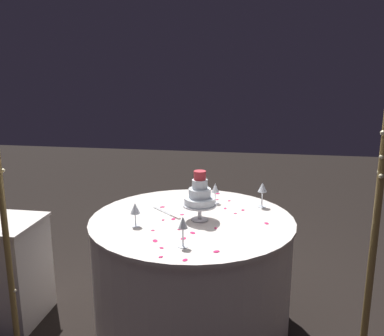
# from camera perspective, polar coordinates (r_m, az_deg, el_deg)

# --- Properties ---
(ground_plane) EXTENTS (12.00, 12.00, 0.00)m
(ground_plane) POSITION_cam_1_polar(r_m,az_deg,el_deg) (3.12, -0.00, -20.02)
(ground_plane) COLOR black
(decorative_arch) EXTENTS (2.04, 0.06, 2.12)m
(decorative_arch) POSITION_cam_1_polar(r_m,az_deg,el_deg) (2.11, -2.33, 4.35)
(decorative_arch) COLOR olive
(decorative_arch) RESTS_ON ground
(main_table) EXTENTS (1.34, 1.34, 0.76)m
(main_table) POSITION_cam_1_polar(r_m,az_deg,el_deg) (2.93, -0.00, -13.81)
(main_table) COLOR silver
(main_table) RESTS_ON ground
(side_table) EXTENTS (0.47, 0.47, 0.72)m
(side_table) POSITION_cam_1_polar(r_m,az_deg,el_deg) (3.24, -23.75, -12.62)
(side_table) COLOR silver
(side_table) RESTS_ON ground
(tiered_cake) EXTENTS (0.22, 0.22, 0.33)m
(tiered_cake) POSITION_cam_1_polar(r_m,az_deg,el_deg) (2.69, 1.05, -3.79)
(tiered_cake) COLOR silver
(tiered_cake) RESTS_ON main_table
(wine_glass_0) EXTENTS (0.06, 0.06, 0.15)m
(wine_glass_0) POSITION_cam_1_polar(r_m,az_deg,el_deg) (3.05, 3.17, -2.86)
(wine_glass_0) COLOR silver
(wine_glass_0) RESTS_ON main_table
(wine_glass_1) EXTENTS (0.06, 0.06, 0.18)m
(wine_glass_1) POSITION_cam_1_polar(r_m,az_deg,el_deg) (3.00, 9.53, -2.74)
(wine_glass_1) COLOR silver
(wine_glass_1) RESTS_ON main_table
(wine_glass_2) EXTENTS (0.06, 0.06, 0.15)m
(wine_glass_2) POSITION_cam_1_polar(r_m,az_deg,el_deg) (2.63, -7.71, -5.56)
(wine_glass_2) COLOR silver
(wine_glass_2) RESTS_ON main_table
(wine_glass_3) EXTENTS (0.06, 0.06, 0.18)m
(wine_glass_3) POSITION_cam_1_polar(r_m,az_deg,el_deg) (2.31, -1.24, -7.66)
(wine_glass_3) COLOR silver
(wine_glass_3) RESTS_ON main_table
(cake_knife) EXTENTS (0.23, 0.22, 0.01)m
(cake_knife) POSITION_cam_1_polar(r_m,az_deg,el_deg) (2.86, -3.23, -6.16)
(cake_knife) COLOR silver
(cake_knife) RESTS_ON main_table
(rose_petal_0) EXTENTS (0.04, 0.04, 0.00)m
(rose_petal_0) POSITION_cam_1_polar(r_m,az_deg,el_deg) (2.84, -1.36, -6.32)
(rose_petal_0) COLOR #C61951
(rose_petal_0) RESTS_ON main_table
(rose_petal_1) EXTENTS (0.03, 0.03, 0.00)m
(rose_petal_1) POSITION_cam_1_polar(r_m,az_deg,el_deg) (3.13, 5.06, -4.44)
(rose_petal_1) COLOR #C61951
(rose_petal_1) RESTS_ON main_table
(rose_petal_2) EXTENTS (0.03, 0.04, 0.00)m
(rose_petal_2) POSITION_cam_1_polar(r_m,az_deg,el_deg) (2.76, -2.55, -6.92)
(rose_petal_2) COLOR #C61951
(rose_petal_2) RESTS_ON main_table
(rose_petal_3) EXTENTS (0.02, 0.03, 0.00)m
(rose_petal_3) POSITION_cam_1_polar(r_m,az_deg,el_deg) (2.97, 4.51, -5.48)
(rose_petal_3) COLOR #C61951
(rose_petal_3) RESTS_ON main_table
(rose_petal_4) EXTENTS (0.04, 0.04, 0.00)m
(rose_petal_4) POSITION_cam_1_polar(r_m,az_deg,el_deg) (3.30, 3.46, -3.47)
(rose_petal_4) COLOR #C61951
(rose_petal_4) RESTS_ON main_table
(rose_petal_5) EXTENTS (0.04, 0.05, 0.00)m
(rose_petal_5) POSITION_cam_1_polar(r_m,az_deg,el_deg) (2.44, -5.02, -9.79)
(rose_petal_5) COLOR #C61951
(rose_petal_5) RESTS_ON main_table
(rose_petal_6) EXTENTS (0.03, 0.03, 0.00)m
(rose_petal_6) POSITION_cam_1_polar(r_m,az_deg,el_deg) (2.35, -4.15, -10.74)
(rose_petal_6) COLOR #C61951
(rose_petal_6) RESTS_ON main_table
(rose_petal_7) EXTENTS (0.04, 0.04, 0.00)m
(rose_petal_7) POSITION_cam_1_polar(r_m,az_deg,el_deg) (2.73, 10.06, -7.39)
(rose_petal_7) COLOR #C61951
(rose_petal_7) RESTS_ON main_table
(rose_petal_8) EXTENTS (0.02, 0.03, 0.00)m
(rose_petal_8) POSITION_cam_1_polar(r_m,az_deg,el_deg) (2.75, -3.93, -7.04)
(rose_petal_8) COLOR #C61951
(rose_petal_8) RESTS_ON main_table
(rose_petal_9) EXTENTS (0.03, 0.02, 0.00)m
(rose_petal_9) POSITION_cam_1_polar(r_m,az_deg,el_deg) (2.59, -5.34, -8.41)
(rose_petal_9) COLOR #C61951
(rose_petal_9) RESTS_ON main_table
(rose_petal_10) EXTENTS (0.05, 0.05, 0.00)m
(rose_petal_10) POSITION_cam_1_polar(r_m,az_deg,el_deg) (2.54, 0.09, -8.77)
(rose_petal_10) COLOR #C61951
(rose_petal_10) RESTS_ON main_table
(rose_petal_11) EXTENTS (0.03, 0.03, 0.00)m
(rose_petal_11) POSITION_cam_1_polar(r_m,az_deg,el_deg) (2.95, 6.92, -5.67)
(rose_petal_11) COLOR #C61951
(rose_petal_11) RESTS_ON main_table
(rose_petal_12) EXTENTS (0.04, 0.05, 0.00)m
(rose_petal_12) POSITION_cam_1_polar(r_m,az_deg,el_deg) (2.46, -1.17, -9.53)
(rose_petal_12) COLOR #C61951
(rose_petal_12) RESTS_ON main_table
(rose_petal_13) EXTENTS (0.05, 0.04, 0.00)m
(rose_petal_13) POSITION_cam_1_polar(r_m,az_deg,el_deg) (3.00, -4.05, -5.28)
(rose_petal_13) COLOR #C61951
(rose_petal_13) RESTS_ON main_table
(rose_petal_14) EXTENTS (0.05, 0.05, 0.00)m
(rose_petal_14) POSITION_cam_1_polar(r_m,az_deg,el_deg) (2.31, 3.33, -11.22)
(rose_petal_14) COLOR #C61951
(rose_petal_14) RESTS_ON main_table
(rose_petal_15) EXTENTS (0.03, 0.03, 0.00)m
(rose_petal_15) POSITION_cam_1_polar(r_m,az_deg,el_deg) (3.15, 3.41, -4.30)
(rose_petal_15) COLOR #C61951
(rose_petal_15) RESTS_ON main_table
(rose_petal_16) EXTENTS (0.04, 0.04, 0.00)m
(rose_petal_16) POSITION_cam_1_polar(r_m,az_deg,el_deg) (2.21, -0.95, -12.34)
(rose_petal_16) COLOR #C61951
(rose_petal_16) RESTS_ON main_table
(rose_petal_17) EXTENTS (0.03, 0.03, 0.00)m
(rose_petal_17) POSITION_cam_1_polar(r_m,az_deg,el_deg) (2.88, 5.89, -6.14)
(rose_petal_17) COLOR #C61951
(rose_petal_17) RESTS_ON main_table
(rose_petal_18) EXTENTS (0.03, 0.03, 0.00)m
(rose_petal_18) POSITION_cam_1_polar(r_m,az_deg,el_deg) (2.59, -1.72, -8.30)
(rose_petal_18) COLOR #C61951
(rose_petal_18) RESTS_ON main_table
(rose_petal_19) EXTENTS (0.02, 0.03, 0.00)m
(rose_petal_19) POSITION_cam_1_polar(r_m,az_deg,el_deg) (2.62, 3.23, -8.13)
(rose_petal_19) COLOR #C61951
(rose_petal_19) RESTS_ON main_table
(rose_petal_20) EXTENTS (0.03, 0.03, 0.00)m
(rose_petal_20) POSITION_cam_1_polar(r_m,az_deg,el_deg) (2.25, -4.25, -11.92)
(rose_petal_20) COLOR #C61951
(rose_petal_20) RESTS_ON main_table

